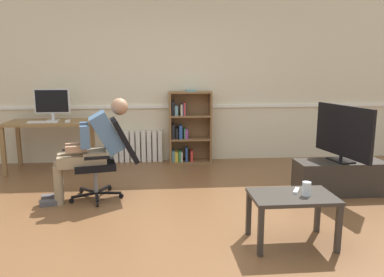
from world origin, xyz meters
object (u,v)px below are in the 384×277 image
imac_monitor (52,102)px  computer_mouse (68,121)px  tv_screen (343,132)px  keyboard (43,122)px  office_chair (108,155)px  computer_desk (50,128)px  spare_remote (296,190)px  coffee_table (292,202)px  person_seated (93,146)px  drinking_glass (306,189)px  radiator (138,146)px  bookshelf (187,129)px  tv_stand (339,177)px

imac_monitor → computer_mouse: (0.26, -0.20, -0.26)m
tv_screen → keyboard: bearing=61.3°
office_chair → computer_desk: bearing=-153.5°
office_chair → spare_remote: size_ratio=6.40×
spare_remote → coffee_table: bearing=80.9°
keyboard → coffee_table: keyboard is taller
tv_screen → person_seated: bearing=78.1°
computer_desk → spare_remote: 3.90m
computer_mouse → person_seated: bearing=-65.4°
imac_monitor → office_chair: imac_monitor is taller
drinking_glass → person_seated: bearing=146.2°
radiator → office_chair: office_chair is taller
tv_screen → drinking_glass: (-0.96, -1.28, -0.26)m
bookshelf → tv_screen: bookshelf is taller
imac_monitor → drinking_glass: 4.07m
office_chair → coffee_table: bearing=40.3°
imac_monitor → computer_mouse: 0.42m
computer_mouse → person_seated: person_seated is taller
tv_screen → computer_desk: bearing=59.3°
person_seated → coffee_table: (1.94, -1.34, -0.26)m
tv_stand → spare_remote: 1.57m
imac_monitor → computer_desk: bearing=-117.8°
radiator → coffee_table: radiator is taller
tv_stand → tv_screen: size_ratio=1.08×
computer_desk → bookshelf: (2.11, 0.29, -0.09)m
computer_desk → office_chair: 1.70m
keyboard → spare_remote: 3.86m
person_seated → tv_screen: (3.01, -0.09, 0.13)m
computer_desk → drinking_glass: size_ratio=10.21×
office_chair → person_seated: size_ratio=0.80×
bookshelf → spare_remote: bearing=-75.4°
keyboard → tv_stand: bearing=-18.5°
coffee_table → tv_screen: bearing=49.5°
coffee_table → radiator: bearing=116.0°
coffee_table → drinking_glass: 0.17m
office_chair → tv_screen: tv_screen is taller
person_seated → tv_stand: (3.01, -0.09, -0.44)m
drinking_glass → radiator: bearing=117.4°
computer_mouse → tv_stand: computer_mouse is taller
radiator → drinking_glass: 3.54m
computer_desk → computer_mouse: 0.35m
imac_monitor → spare_remote: size_ratio=3.50×
imac_monitor → bookshelf: imac_monitor is taller
office_chair → coffee_table: (1.77, -1.38, -0.14)m
keyboard → tv_screen: bearing=-18.5°
drinking_glass → computer_mouse: bearing=135.0°
office_chair → drinking_glass: bearing=41.4°
radiator → office_chair: size_ratio=0.84×
tv_screen → coffee_table: tv_screen is taller
computer_mouse → bookshelf: bookshelf is taller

